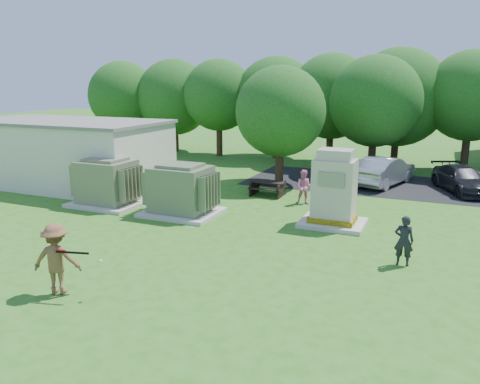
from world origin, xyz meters
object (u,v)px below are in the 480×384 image
at_px(transformer_left, 107,183).
at_px(car_silver_a, 384,171).
at_px(car_white, 345,170).
at_px(transformer_right, 181,191).
at_px(picnic_table, 268,187).
at_px(person_at_picnic, 304,187).
at_px(generator_cabinet, 334,193).
at_px(car_dark, 462,179).
at_px(person_by_generator, 404,241).
at_px(batter, 56,259).

xyz_separation_m(transformer_left, car_silver_a, (10.58, 8.95, -0.22)).
bearing_deg(car_white, transformer_right, -112.10).
distance_m(transformer_right, picnic_table, 4.89).
distance_m(transformer_right, person_at_picnic, 5.42).
bearing_deg(generator_cabinet, transformer_right, -170.72).
distance_m(car_white, car_dark, 5.71).
bearing_deg(car_white, person_by_generator, -64.27).
bearing_deg(generator_cabinet, car_white, 97.94).
relative_size(person_by_generator, car_dark, 0.35).
bearing_deg(car_white, transformer_left, -127.34).
xyz_separation_m(car_white, car_dark, (5.70, -0.08, -0.04)).
height_order(car_white, car_silver_a, car_silver_a).
height_order(transformer_right, car_silver_a, transformer_right).
relative_size(generator_cabinet, batter, 1.56).
bearing_deg(car_dark, person_by_generator, -123.35).
height_order(transformer_right, person_by_generator, transformer_right).
bearing_deg(car_silver_a, person_at_picnic, 80.69).
distance_m(batter, person_at_picnic, 11.55).
xyz_separation_m(transformer_left, generator_cabinet, (9.67, 0.98, 0.29)).
bearing_deg(car_white, picnic_table, -114.61).
xyz_separation_m(person_at_picnic, car_dark, (6.42, 5.35, -0.15)).
bearing_deg(person_by_generator, transformer_left, -10.93).
distance_m(generator_cabinet, car_white, 8.04).
bearing_deg(car_dark, car_silver_a, 154.53).
xyz_separation_m(batter, car_dark, (9.77, 16.40, -0.30)).
distance_m(picnic_table, car_white, 5.31).
bearing_deg(car_dark, transformer_right, -163.84).
xyz_separation_m(transformer_left, car_dark, (14.27, 8.84, -0.35)).
height_order(generator_cabinet, picnic_table, generator_cabinet).
bearing_deg(car_white, person_at_picnic, -91.02).
bearing_deg(car_silver_a, picnic_table, 61.17).
bearing_deg(generator_cabinet, picnic_table, 138.53).
bearing_deg(person_by_generator, batter, 33.25).
distance_m(transformer_left, person_at_picnic, 8.59).
height_order(person_by_generator, car_silver_a, person_by_generator).
relative_size(transformer_left, car_silver_a, 0.66).
xyz_separation_m(picnic_table, batter, (-1.32, -11.94, 0.50)).
height_order(transformer_left, batter, transformer_left).
relative_size(transformer_left, person_at_picnic, 1.95).
relative_size(generator_cabinet, car_dark, 0.67).
bearing_deg(person_by_generator, car_silver_a, -81.84).
height_order(generator_cabinet, car_white, generator_cabinet).
xyz_separation_m(batter, car_silver_a, (6.09, 16.51, -0.18)).
distance_m(picnic_table, person_at_picnic, 2.24).
height_order(person_at_picnic, car_white, person_at_picnic).
height_order(batter, car_dark, batter).
distance_m(batter, car_dark, 19.09).
height_order(transformer_right, picnic_table, transformer_right).
relative_size(car_white, car_silver_a, 0.85).
xyz_separation_m(generator_cabinet, car_silver_a, (0.91, 7.98, -0.51)).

